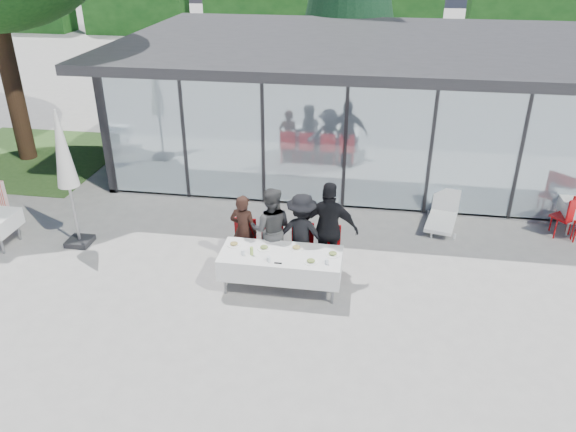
# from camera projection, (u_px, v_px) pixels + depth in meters

# --- Properties ---
(ground) EXTENTS (90.00, 90.00, 0.00)m
(ground) POSITION_uv_depth(u_px,v_px,m) (271.00, 300.00, 10.35)
(ground) COLOR gray
(ground) RESTS_ON ground
(pavilion) EXTENTS (14.80, 8.80, 3.44)m
(pavilion) POSITION_uv_depth(u_px,v_px,m) (389.00, 82.00, 16.29)
(pavilion) COLOR gray
(pavilion) RESTS_ON ground
(treeline) EXTENTS (62.50, 2.00, 4.40)m
(treeline) POSITION_uv_depth(u_px,v_px,m) (322.00, 1.00, 34.27)
(treeline) COLOR #123A12
(treeline) RESTS_ON ground
(dining_table) EXTENTS (2.26, 0.96, 0.75)m
(dining_table) POSITION_uv_depth(u_px,v_px,m) (281.00, 263.00, 10.47)
(dining_table) COLOR silver
(dining_table) RESTS_ON ground
(diner_a) EXTENTS (0.66, 0.66, 1.55)m
(diner_a) POSITION_uv_depth(u_px,v_px,m) (244.00, 231.00, 11.10)
(diner_a) COLOR black
(diner_a) RESTS_ON ground
(diner_chair_a) EXTENTS (0.44, 0.44, 0.97)m
(diner_chair_a) POSITION_uv_depth(u_px,v_px,m) (245.00, 240.00, 11.25)
(diner_chair_a) COLOR #B80C0E
(diner_chair_a) RESTS_ON ground
(diner_b) EXTENTS (0.89, 0.89, 1.73)m
(diner_b) POSITION_uv_depth(u_px,v_px,m) (271.00, 229.00, 10.99)
(diner_b) COLOR #434343
(diner_b) RESTS_ON ground
(diner_chair_b) EXTENTS (0.44, 0.44, 0.97)m
(diner_chair_b) POSITION_uv_depth(u_px,v_px,m) (272.00, 242.00, 11.17)
(diner_chair_b) COLOR #B80C0E
(diner_chair_b) RESTS_ON ground
(diner_c) EXTENTS (1.18, 1.18, 1.64)m
(diner_c) POSITION_uv_depth(u_px,v_px,m) (302.00, 233.00, 10.92)
(diner_c) COLOR black
(diner_c) RESTS_ON ground
(diner_chair_c) EXTENTS (0.44, 0.44, 0.97)m
(diner_chair_c) POSITION_uv_depth(u_px,v_px,m) (302.00, 245.00, 11.09)
(diner_chair_c) COLOR #B80C0E
(diner_chair_c) RESTS_ON ground
(diner_d) EXTENTS (1.22, 1.22, 1.92)m
(diner_d) POSITION_uv_depth(u_px,v_px,m) (329.00, 229.00, 10.78)
(diner_d) COLOR black
(diner_d) RESTS_ON ground
(diner_chair_d) EXTENTS (0.44, 0.44, 0.97)m
(diner_chair_d) POSITION_uv_depth(u_px,v_px,m) (329.00, 247.00, 11.01)
(diner_chair_d) COLOR #B80C0E
(diner_chair_d) RESTS_ON ground
(plate_a) EXTENTS (0.26, 0.26, 0.07)m
(plate_a) POSITION_uv_depth(u_px,v_px,m) (234.00, 244.00, 10.63)
(plate_a) COLOR white
(plate_a) RESTS_ON dining_table
(plate_b) EXTENTS (0.26, 0.26, 0.07)m
(plate_b) POSITION_uv_depth(u_px,v_px,m) (264.00, 248.00, 10.51)
(plate_b) COLOR white
(plate_b) RESTS_ON dining_table
(plate_c) EXTENTS (0.26, 0.26, 0.07)m
(plate_c) POSITION_uv_depth(u_px,v_px,m) (296.00, 248.00, 10.51)
(plate_c) COLOR white
(plate_c) RESTS_ON dining_table
(plate_d) EXTENTS (0.26, 0.26, 0.07)m
(plate_d) POSITION_uv_depth(u_px,v_px,m) (333.00, 254.00, 10.31)
(plate_d) COLOR white
(plate_d) RESTS_ON dining_table
(plate_extra) EXTENTS (0.26, 0.26, 0.07)m
(plate_extra) POSITION_uv_depth(u_px,v_px,m) (311.00, 261.00, 10.08)
(plate_extra) COLOR white
(plate_extra) RESTS_ON dining_table
(juice_bottle) EXTENTS (0.06, 0.06, 0.16)m
(juice_bottle) POSITION_uv_depth(u_px,v_px,m) (252.00, 251.00, 10.30)
(juice_bottle) COLOR #99C050
(juice_bottle) RESTS_ON dining_table
(drinking_glasses) EXTENTS (1.62, 0.22, 0.10)m
(drinking_glasses) POSITION_uv_depth(u_px,v_px,m) (279.00, 258.00, 10.15)
(drinking_glasses) COLOR silver
(drinking_glasses) RESTS_ON dining_table
(folded_eyeglasses) EXTENTS (0.14, 0.03, 0.01)m
(folded_eyeglasses) POSITION_uv_depth(u_px,v_px,m) (278.00, 263.00, 10.06)
(folded_eyeglasses) COLOR black
(folded_eyeglasses) RESTS_ON dining_table
(spare_chair_b) EXTENTS (0.62, 0.62, 0.97)m
(spare_chair_b) POSITION_uv_depth(u_px,v_px,m) (568.00, 215.00, 12.24)
(spare_chair_b) COLOR #B80C0E
(spare_chair_b) RESTS_ON ground
(market_umbrella) EXTENTS (0.50, 0.50, 3.00)m
(market_umbrella) POSITION_uv_depth(u_px,v_px,m) (64.00, 158.00, 11.30)
(market_umbrella) COLOR black
(market_umbrella) RESTS_ON ground
(lounger) EXTENTS (0.88, 1.43, 0.72)m
(lounger) POSITION_uv_depth(u_px,v_px,m) (443.00, 214.00, 12.90)
(lounger) COLOR white
(lounger) RESTS_ON ground
(grass_patch) EXTENTS (5.00, 5.00, 0.02)m
(grass_patch) POSITION_uv_depth(u_px,v_px,m) (29.00, 157.00, 16.80)
(grass_patch) COLOR #385926
(grass_patch) RESTS_ON ground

